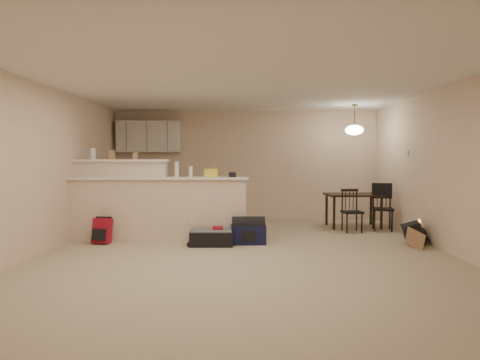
{
  "coord_description": "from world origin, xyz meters",
  "views": [
    {
      "loc": [
        -0.03,
        -6.39,
        1.42
      ],
      "look_at": [
        -0.1,
        0.7,
        1.05
      ],
      "focal_mm": 32.0,
      "sensor_mm": 36.0,
      "label": 1
    }
  ],
  "objects_px": {
    "pendant_lamp": "(354,130)",
    "red_backpack": "(102,231)",
    "dining_table": "(353,198)",
    "dining_chair_far": "(382,208)",
    "black_daypack": "(413,234)",
    "suitcase": "(212,238)",
    "navy_duffel": "(248,234)",
    "dining_chair_near": "(352,211)"
  },
  "relations": [
    {
      "from": "pendant_lamp",
      "to": "red_backpack",
      "type": "height_order",
      "value": "pendant_lamp"
    },
    {
      "from": "red_backpack",
      "to": "pendant_lamp",
      "type": "bearing_deg",
      "value": 29.49
    },
    {
      "from": "dining_table",
      "to": "dining_chair_far",
      "type": "distance_m",
      "value": 0.64
    },
    {
      "from": "red_backpack",
      "to": "black_daypack",
      "type": "distance_m",
      "value": 5.14
    },
    {
      "from": "dining_table",
      "to": "pendant_lamp",
      "type": "distance_m",
      "value": 1.39
    },
    {
      "from": "dining_chair_far",
      "to": "suitcase",
      "type": "bearing_deg",
      "value": -144.82
    },
    {
      "from": "dining_chair_far",
      "to": "black_daypack",
      "type": "relative_size",
      "value": 2.33
    },
    {
      "from": "dining_chair_far",
      "to": "navy_duffel",
      "type": "xyz_separation_m",
      "value": [
        -2.62,
        -1.3,
        -0.3
      ]
    },
    {
      "from": "suitcase",
      "to": "red_backpack",
      "type": "height_order",
      "value": "red_backpack"
    },
    {
      "from": "dining_chair_near",
      "to": "navy_duffel",
      "type": "height_order",
      "value": "dining_chair_near"
    },
    {
      "from": "pendant_lamp",
      "to": "red_backpack",
      "type": "bearing_deg",
      "value": -159.56
    },
    {
      "from": "dining_chair_near",
      "to": "red_backpack",
      "type": "bearing_deg",
      "value": -171.75
    },
    {
      "from": "dining_chair_near",
      "to": "dining_chair_far",
      "type": "relative_size",
      "value": 0.91
    },
    {
      "from": "pendant_lamp",
      "to": "dining_chair_far",
      "type": "bearing_deg",
      "value": -41.7
    },
    {
      "from": "dining_table",
      "to": "red_backpack",
      "type": "distance_m",
      "value": 4.91
    },
    {
      "from": "red_backpack",
      "to": "navy_duffel",
      "type": "relative_size",
      "value": 0.74
    },
    {
      "from": "dining_chair_near",
      "to": "dining_chair_far",
      "type": "distance_m",
      "value": 0.65
    },
    {
      "from": "suitcase",
      "to": "black_daypack",
      "type": "xyz_separation_m",
      "value": [
        3.31,
        0.11,
        0.05
      ]
    },
    {
      "from": "dining_chair_far",
      "to": "pendant_lamp",
      "type": "bearing_deg",
      "value": 149.82
    },
    {
      "from": "pendant_lamp",
      "to": "dining_chair_near",
      "type": "height_order",
      "value": "pendant_lamp"
    },
    {
      "from": "navy_duffel",
      "to": "black_daypack",
      "type": "relative_size",
      "value": 1.46
    },
    {
      "from": "pendant_lamp",
      "to": "red_backpack",
      "type": "distance_m",
      "value": 5.21
    },
    {
      "from": "dining_chair_near",
      "to": "navy_duffel",
      "type": "relative_size",
      "value": 1.44
    },
    {
      "from": "red_backpack",
      "to": "black_daypack",
      "type": "height_order",
      "value": "red_backpack"
    },
    {
      "from": "suitcase",
      "to": "dining_chair_near",
      "type": "bearing_deg",
      "value": 25.28
    },
    {
      "from": "dining_table",
      "to": "suitcase",
      "type": "bearing_deg",
      "value": -149.9
    },
    {
      "from": "dining_table",
      "to": "black_daypack",
      "type": "xyz_separation_m",
      "value": [
        0.55,
        -1.71,
        -0.43
      ]
    },
    {
      "from": "pendant_lamp",
      "to": "dining_chair_far",
      "type": "distance_m",
      "value": 1.66
    },
    {
      "from": "pendant_lamp",
      "to": "dining_chair_far",
      "type": "height_order",
      "value": "pendant_lamp"
    },
    {
      "from": "red_backpack",
      "to": "navy_duffel",
      "type": "height_order",
      "value": "red_backpack"
    },
    {
      "from": "dining_table",
      "to": "pendant_lamp",
      "type": "xyz_separation_m",
      "value": [
        -0.0,
        0.0,
        1.39
      ]
    },
    {
      "from": "pendant_lamp",
      "to": "black_daypack",
      "type": "distance_m",
      "value": 2.56
    },
    {
      "from": "navy_duffel",
      "to": "red_backpack",
      "type": "bearing_deg",
      "value": 177.25
    },
    {
      "from": "dining_chair_near",
      "to": "red_backpack",
      "type": "relative_size",
      "value": 1.96
    },
    {
      "from": "pendant_lamp",
      "to": "suitcase",
      "type": "distance_m",
      "value": 3.8
    },
    {
      "from": "suitcase",
      "to": "navy_duffel",
      "type": "distance_m",
      "value": 0.61
    },
    {
      "from": "pendant_lamp",
      "to": "dining_chair_far",
      "type": "xyz_separation_m",
      "value": [
        0.46,
        -0.41,
        -1.54
      ]
    },
    {
      "from": "navy_duffel",
      "to": "black_daypack",
      "type": "xyz_separation_m",
      "value": [
        2.71,
        0.0,
        0.02
      ]
    },
    {
      "from": "dining_chair_near",
      "to": "black_daypack",
      "type": "distance_m",
      "value": 1.37
    },
    {
      "from": "red_backpack",
      "to": "suitcase",
      "type": "bearing_deg",
      "value": 5.46
    },
    {
      "from": "suitcase",
      "to": "red_backpack",
      "type": "distance_m",
      "value": 1.83
    },
    {
      "from": "pendant_lamp",
      "to": "navy_duffel",
      "type": "relative_size",
      "value": 1.09
    }
  ]
}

